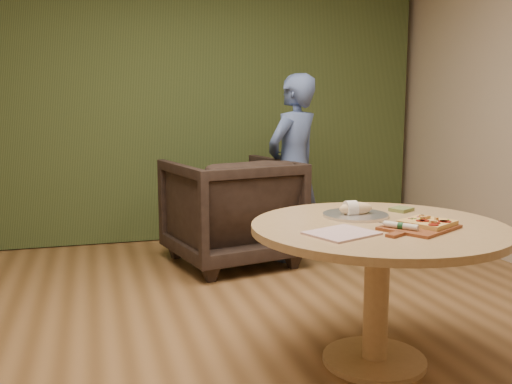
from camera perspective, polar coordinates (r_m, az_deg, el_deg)
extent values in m
cube|color=olive|center=(3.23, 2.32, -16.28)|extent=(5.00, 6.00, 0.02)
cube|color=#BBA88E|center=(5.85, -7.16, 9.22)|extent=(5.00, 0.02, 2.80)
cube|color=#2D3B1B|center=(5.74, -6.98, 9.23)|extent=(4.80, 0.14, 2.78)
cylinder|color=tan|center=(3.22, 11.73, -16.07)|extent=(0.54, 0.54, 0.03)
cylinder|color=tan|center=(3.09, 11.93, -10.35)|extent=(0.13, 0.13, 0.68)
cylinder|color=tan|center=(2.99, 12.16, -3.55)|extent=(1.31, 1.31, 0.04)
cube|color=brown|center=(2.92, 16.02, -3.43)|extent=(0.44, 0.41, 0.01)
cube|color=brown|center=(2.74, 13.77, -4.17)|extent=(0.11, 0.09, 0.01)
cube|color=#E9BA5B|center=(2.96, 16.77, -2.95)|extent=(0.30, 0.30, 0.02)
cylinder|color=maroon|center=(2.90, 17.45, -2.96)|extent=(0.05, 0.05, 0.00)
cylinder|color=maroon|center=(2.94, 16.52, -2.77)|extent=(0.05, 0.05, 0.00)
cylinder|color=maroon|center=(2.93, 16.14, -2.78)|extent=(0.05, 0.05, 0.00)
cylinder|color=maroon|center=(2.85, 17.31, -3.15)|extent=(0.05, 0.05, 0.00)
cylinder|color=maroon|center=(2.95, 18.43, -2.81)|extent=(0.06, 0.06, 0.00)
cylinder|color=maroon|center=(2.95, 18.19, -2.80)|extent=(0.05, 0.05, 0.00)
cube|color=tan|center=(2.98, 17.60, -2.56)|extent=(0.02, 0.02, 0.01)
cube|color=tan|center=(3.01, 16.78, -2.41)|extent=(0.02, 0.02, 0.01)
cube|color=tan|center=(3.02, 16.23, -2.35)|extent=(0.03, 0.03, 0.01)
cube|color=tan|center=(2.89, 17.14, -2.88)|extent=(0.02, 0.02, 0.01)
cube|color=tan|center=(2.89, 17.47, -2.90)|extent=(0.03, 0.03, 0.01)
cube|color=tan|center=(3.02, 16.30, -2.33)|extent=(0.02, 0.02, 0.01)
cube|color=tan|center=(2.97, 16.29, -2.51)|extent=(0.03, 0.03, 0.01)
cube|color=tan|center=(2.99, 16.54, -2.47)|extent=(0.03, 0.03, 0.01)
cube|color=#2E6F18|center=(2.94, 16.38, -2.74)|extent=(0.01, 0.01, 0.00)
cube|color=#2E6F18|center=(2.90, 17.85, -3.00)|extent=(0.01, 0.01, 0.00)
cube|color=#2E6F18|center=(2.91, 16.98, -2.91)|extent=(0.01, 0.01, 0.00)
cube|color=#2E6F18|center=(3.00, 18.68, -2.64)|extent=(0.01, 0.01, 0.00)
cube|color=#2E6F18|center=(2.98, 15.62, -2.58)|extent=(0.01, 0.01, 0.00)
cube|color=#2E6F18|center=(2.97, 16.13, -2.61)|extent=(0.01, 0.01, 0.00)
cube|color=#2E6F18|center=(2.96, 16.07, -2.67)|extent=(0.01, 0.01, 0.00)
cube|color=#2E6F18|center=(3.02, 16.65, -2.45)|extent=(0.01, 0.01, 0.00)
cube|color=#2E6F18|center=(3.05, 16.85, -2.37)|extent=(0.01, 0.01, 0.00)
cube|color=#2E6F18|center=(2.97, 15.33, -2.61)|extent=(0.01, 0.01, 0.00)
cube|color=#A85678|center=(2.98, 15.19, -2.54)|extent=(0.03, 0.01, 0.00)
cube|color=#A85678|center=(3.01, 16.45, -2.49)|extent=(0.01, 0.03, 0.00)
cube|color=#A85678|center=(2.96, 18.49, -2.76)|extent=(0.03, 0.01, 0.00)
cube|color=#A85678|center=(3.03, 15.87, -2.37)|extent=(0.03, 0.03, 0.00)
cube|color=#A85678|center=(2.95, 18.36, -2.81)|extent=(0.03, 0.02, 0.00)
cylinder|color=silver|center=(2.83, 14.29, -3.29)|extent=(0.13, 0.15, 0.03)
cylinder|color=#194C26|center=(2.83, 14.29, -3.29)|extent=(0.04, 0.04, 0.03)
cube|color=silver|center=(2.87, 12.53, -3.07)|extent=(0.03, 0.04, 0.00)
cube|color=white|center=(2.73, 8.56, -4.10)|extent=(0.37, 0.34, 0.01)
cylinder|color=silver|center=(3.16, 9.92, -2.34)|extent=(0.35, 0.35, 0.01)
cylinder|color=silver|center=(3.16, 9.92, -2.25)|extent=(0.36, 0.36, 0.02)
ellipsoid|color=#E1C189|center=(3.16, 9.94, -1.64)|extent=(0.19, 0.08, 0.07)
cylinder|color=silver|center=(3.14, 9.45, -1.67)|extent=(0.06, 0.09, 0.09)
cube|color=#4A5A28|center=(3.37, 14.34, -1.70)|extent=(0.15, 0.15, 0.02)
imported|color=black|center=(4.85, -2.51, -1.35)|extent=(1.14, 1.09, 1.00)
imported|color=#425786|center=(4.94, 3.76, 2.40)|extent=(0.70, 0.64, 1.61)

